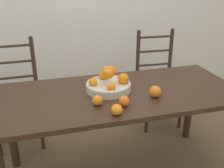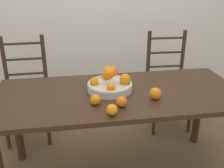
# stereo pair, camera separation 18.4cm
# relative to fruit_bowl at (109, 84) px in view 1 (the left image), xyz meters

# --- Properties ---
(dining_table) EXTENTS (1.83, 0.80, 0.75)m
(dining_table) POSITION_rel_fruit_bowl_xyz_m (0.06, -0.05, -0.15)
(dining_table) COLOR #382316
(dining_table) RESTS_ON ground_plane
(fruit_bowl) EXTENTS (0.34, 0.34, 0.19)m
(fruit_bowl) POSITION_rel_fruit_bowl_xyz_m (0.00, 0.00, 0.00)
(fruit_bowl) COLOR beige
(fruit_bowl) RESTS_ON dining_table
(orange_loose_0) EXTENTS (0.07, 0.07, 0.07)m
(orange_loose_0) POSITION_rel_fruit_bowl_xyz_m (0.03, -0.28, -0.02)
(orange_loose_0) COLOR orange
(orange_loose_0) RESTS_ON dining_table
(orange_loose_1) EXTENTS (0.07, 0.07, 0.07)m
(orange_loose_1) POSITION_rel_fruit_bowl_xyz_m (-0.13, -0.22, -0.02)
(orange_loose_1) COLOR orange
(orange_loose_1) RESTS_ON dining_table
(orange_loose_2) EXTENTS (0.07, 0.07, 0.07)m
(orange_loose_2) POSITION_rel_fruit_bowl_xyz_m (-0.05, -0.37, -0.02)
(orange_loose_2) COLOR orange
(orange_loose_2) RESTS_ON dining_table
(orange_loose_3) EXTENTS (0.08, 0.08, 0.08)m
(orange_loose_3) POSITION_rel_fruit_bowl_xyz_m (0.29, -0.20, -0.01)
(orange_loose_3) COLOR orange
(orange_loose_3) RESTS_ON dining_table
(chair_left) EXTENTS (0.43, 0.41, 1.01)m
(chair_left) POSITION_rel_fruit_bowl_xyz_m (-0.73, 0.67, -0.33)
(chair_left) COLOR #382619
(chair_left) RESTS_ON ground_plane
(chair_right) EXTENTS (0.44, 0.42, 1.01)m
(chair_right) POSITION_rel_fruit_bowl_xyz_m (0.73, 0.67, -0.33)
(chair_right) COLOR #382619
(chair_right) RESTS_ON ground_plane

